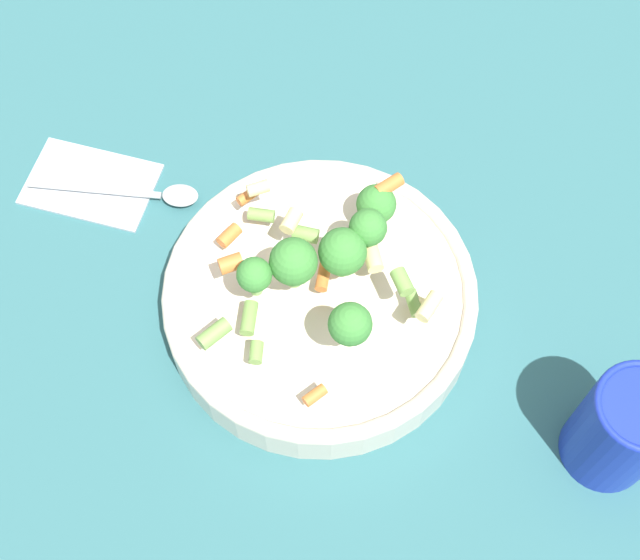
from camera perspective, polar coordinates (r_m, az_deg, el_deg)
The scene contains 6 objects.
ground_plane at distance 0.84m, azimuth 0.00°, elevation -2.05°, with size 3.00×3.00×0.00m, color #2D6066.
bowl at distance 0.81m, azimuth 0.00°, elevation -1.25°, with size 0.28×0.28×0.05m.
pasta_salad at distance 0.75m, azimuth 0.62°, elevation 1.41°, with size 0.21×0.22×0.08m.
cup at distance 0.77m, azimuth 18.80°, elevation -8.99°, with size 0.08×0.08×0.12m.
napkin at distance 0.93m, azimuth -14.47°, elevation 6.02°, with size 0.14×0.11×0.01m.
spoon at distance 0.91m, azimuth -11.14°, elevation 5.53°, with size 0.16×0.08×0.01m.
Camera 1 is at (0.18, -0.31, 0.76)m, focal length 50.00 mm.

